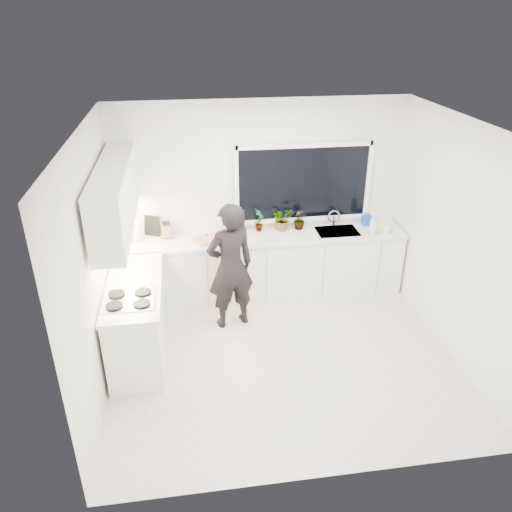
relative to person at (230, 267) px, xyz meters
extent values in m
cube|color=beige|center=(0.52, -0.77, -0.85)|extent=(4.00, 3.50, 0.02)
cube|color=white|center=(0.52, 0.99, 0.51)|extent=(4.00, 0.02, 2.70)
cube|color=white|center=(-1.49, -0.77, 0.51)|extent=(0.02, 3.50, 2.70)
cube|color=white|center=(2.53, -0.77, 0.51)|extent=(0.02, 3.50, 2.70)
cube|color=white|center=(0.52, -0.77, 1.87)|extent=(4.00, 3.50, 0.02)
cube|color=black|center=(1.12, 0.96, 0.71)|extent=(1.80, 0.02, 1.00)
cube|color=white|center=(0.52, 0.68, -0.40)|extent=(3.92, 0.58, 0.88)
cube|color=white|center=(-1.15, -0.42, -0.40)|extent=(0.58, 1.60, 0.88)
cube|color=silver|center=(0.52, 0.67, 0.06)|extent=(3.94, 0.62, 0.04)
cube|color=silver|center=(-1.15, -0.42, 0.06)|extent=(0.62, 1.60, 0.04)
cube|color=white|center=(-1.27, -0.07, 1.01)|extent=(0.34, 2.10, 0.70)
cube|color=silver|center=(1.57, 0.68, 0.03)|extent=(0.58, 0.42, 0.14)
cylinder|color=silver|center=(1.57, 0.88, 0.19)|extent=(0.03, 0.03, 0.22)
cube|color=black|center=(-1.17, -0.77, 0.10)|extent=(0.56, 0.48, 0.03)
imported|color=black|center=(0.00, 0.00, 0.00)|extent=(0.70, 0.55, 1.68)
cube|color=#BCBCC0|center=(-0.20, 0.65, 0.10)|extent=(0.52, 0.46, 0.03)
cube|color=#C3411A|center=(-0.20, 0.65, 0.11)|extent=(0.47, 0.41, 0.01)
cylinder|color=#1636CF|center=(2.05, 0.84, 0.15)|extent=(0.14, 0.14, 0.13)
cylinder|color=silver|center=(-1.17, 0.78, 0.21)|extent=(0.14, 0.14, 0.26)
cube|color=#997D47|center=(-0.78, 0.82, 0.19)|extent=(0.13, 0.11, 0.22)
cylinder|color=#BBBBC0|center=(-1.33, 0.03, 0.16)|extent=(0.16, 0.16, 0.16)
cube|color=black|center=(-0.97, 0.92, 0.22)|extent=(0.21, 0.11, 0.28)
cube|color=black|center=(0.17, 0.92, 0.23)|extent=(0.25, 0.06, 0.30)
imported|color=#26662D|center=(0.49, 0.84, 0.25)|extent=(0.17, 0.21, 0.33)
imported|color=#26662D|center=(0.82, 0.84, 0.25)|extent=(0.36, 0.34, 0.33)
imported|color=#26662D|center=(1.06, 0.84, 0.22)|extent=(0.21, 0.21, 0.28)
imported|color=#D8BF66|center=(2.03, 0.53, 0.23)|extent=(0.14, 0.14, 0.29)
imported|color=#D8BF66|center=(2.24, 0.53, 0.18)|extent=(0.12, 0.12, 0.20)
camera|label=1|loc=(-0.49, -5.46, 2.91)|focal=35.00mm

